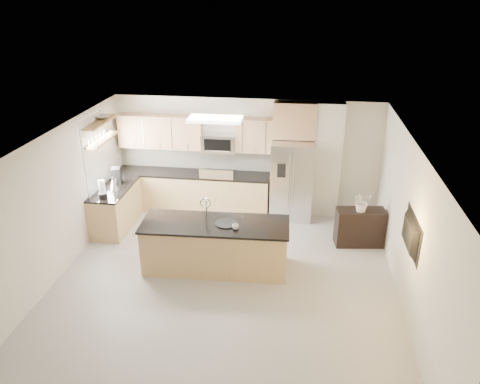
# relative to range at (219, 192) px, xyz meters

# --- Properties ---
(floor) EXTENTS (6.50, 6.50, 0.00)m
(floor) POSITION_rel_range_xyz_m (0.60, -2.92, -0.47)
(floor) COLOR #A19D99
(floor) RESTS_ON ground
(ceiling) EXTENTS (6.00, 6.50, 0.02)m
(ceiling) POSITION_rel_range_xyz_m (0.60, -2.92, 2.13)
(ceiling) COLOR silver
(ceiling) RESTS_ON wall_back
(wall_back) EXTENTS (6.00, 0.02, 2.60)m
(wall_back) POSITION_rel_range_xyz_m (0.60, 0.33, 0.83)
(wall_back) COLOR beige
(wall_back) RESTS_ON floor
(wall_front) EXTENTS (6.00, 0.02, 2.60)m
(wall_front) POSITION_rel_range_xyz_m (0.60, -6.17, 0.83)
(wall_front) COLOR beige
(wall_front) RESTS_ON floor
(wall_left) EXTENTS (0.02, 6.50, 2.60)m
(wall_left) POSITION_rel_range_xyz_m (-2.40, -2.92, 0.83)
(wall_left) COLOR beige
(wall_left) RESTS_ON floor
(wall_right) EXTENTS (0.02, 6.50, 2.60)m
(wall_right) POSITION_rel_range_xyz_m (3.60, -2.92, 0.83)
(wall_right) COLOR beige
(wall_right) RESTS_ON floor
(back_counter) EXTENTS (3.55, 0.66, 1.44)m
(back_counter) POSITION_rel_range_xyz_m (-0.63, 0.01, -0.00)
(back_counter) COLOR tan
(back_counter) RESTS_ON floor
(left_counter) EXTENTS (0.66, 1.50, 0.92)m
(left_counter) POSITION_rel_range_xyz_m (-2.07, -1.07, -0.01)
(left_counter) COLOR tan
(left_counter) RESTS_ON floor
(range) EXTENTS (0.76, 0.64, 1.14)m
(range) POSITION_rel_range_xyz_m (0.00, 0.00, 0.00)
(range) COLOR black
(range) RESTS_ON floor
(upper_cabinets) EXTENTS (3.50, 0.33, 0.75)m
(upper_cabinets) POSITION_rel_range_xyz_m (-0.70, 0.16, 1.35)
(upper_cabinets) COLOR tan
(upper_cabinets) RESTS_ON wall_back
(microwave) EXTENTS (0.76, 0.40, 0.40)m
(microwave) POSITION_rel_range_xyz_m (0.00, 0.12, 1.16)
(microwave) COLOR #BBBCBE
(microwave) RESTS_ON upper_cabinets
(refrigerator) EXTENTS (0.92, 0.78, 1.78)m
(refrigerator) POSITION_rel_range_xyz_m (1.66, -0.05, 0.42)
(refrigerator) COLOR #BBBCBE
(refrigerator) RESTS_ON floor
(partition_column) EXTENTS (0.60, 0.30, 2.60)m
(partition_column) POSITION_rel_range_xyz_m (2.42, 0.18, 0.83)
(partition_column) COLOR beige
(partition_column) RESTS_ON floor
(window) EXTENTS (0.04, 1.15, 1.65)m
(window) POSITION_rel_range_xyz_m (-2.38, -1.07, 1.18)
(window) COLOR white
(window) RESTS_ON wall_left
(shelf_lower) EXTENTS (0.30, 1.20, 0.04)m
(shelf_lower) POSITION_rel_range_xyz_m (-2.25, -0.97, 1.48)
(shelf_lower) COLOR brown
(shelf_lower) RESTS_ON wall_left
(shelf_upper) EXTENTS (0.30, 1.20, 0.04)m
(shelf_upper) POSITION_rel_range_xyz_m (-2.25, -0.97, 1.85)
(shelf_upper) COLOR brown
(shelf_upper) RESTS_ON wall_left
(ceiling_fixture) EXTENTS (1.00, 0.50, 0.06)m
(ceiling_fixture) POSITION_rel_range_xyz_m (0.20, -1.32, 2.09)
(ceiling_fixture) COLOR white
(ceiling_fixture) RESTS_ON ceiling
(island) EXTENTS (2.71, 1.07, 1.35)m
(island) POSITION_rel_range_xyz_m (0.36, -2.38, -0.01)
(island) COLOR tan
(island) RESTS_ON floor
(credenza) EXTENTS (1.00, 0.53, 0.77)m
(credenza) POSITION_rel_range_xyz_m (3.09, -1.15, -0.09)
(credenza) COLOR black
(credenza) RESTS_ON floor
(cup) EXTENTS (0.14, 0.14, 0.09)m
(cup) POSITION_rel_range_xyz_m (0.75, -2.55, 0.50)
(cup) COLOR silver
(cup) RESTS_ON island
(platter) EXTENTS (0.53, 0.53, 0.02)m
(platter) POSITION_rel_range_xyz_m (0.56, -2.38, 0.46)
(platter) COLOR black
(platter) RESTS_ON island
(blender) EXTENTS (0.17, 0.17, 0.39)m
(blender) POSITION_rel_range_xyz_m (-2.07, -1.60, 0.62)
(blender) COLOR black
(blender) RESTS_ON left_counter
(kettle) EXTENTS (0.22, 0.22, 0.28)m
(kettle) POSITION_rel_range_xyz_m (-2.02, -1.17, 0.57)
(kettle) COLOR #BBBCBE
(kettle) RESTS_ON left_counter
(coffee_maker) EXTENTS (0.24, 0.27, 0.35)m
(coffee_maker) POSITION_rel_range_xyz_m (-2.09, -0.80, 0.61)
(coffee_maker) COLOR black
(coffee_maker) RESTS_ON left_counter
(bowl) EXTENTS (0.41, 0.41, 0.09)m
(bowl) POSITION_rel_range_xyz_m (-2.25, -0.80, 1.91)
(bowl) COLOR #BBBCBE
(bowl) RESTS_ON shelf_upper
(flower_vase) EXTENTS (0.69, 0.65, 0.61)m
(flower_vase) POSITION_rel_range_xyz_m (3.07, -1.19, 0.60)
(flower_vase) COLOR silver
(flower_vase) RESTS_ON credenza
(television) EXTENTS (0.14, 1.08, 0.62)m
(television) POSITION_rel_range_xyz_m (3.51, -3.12, 0.88)
(television) COLOR black
(television) RESTS_ON wall_right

